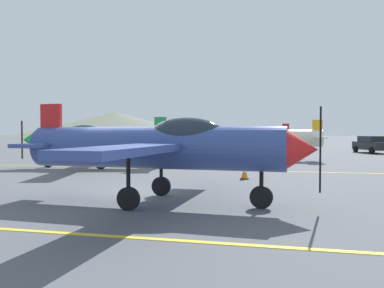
# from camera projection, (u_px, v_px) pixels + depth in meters

# --- Properties ---
(ground_plane) EXTENTS (400.00, 400.00, 0.00)m
(ground_plane) POSITION_uv_depth(u_px,v_px,m) (132.00, 195.00, 12.30)
(ground_plane) COLOR #54565B
(apron_line_near) EXTENTS (80.00, 0.16, 0.01)m
(apron_line_near) POSITION_uv_depth(u_px,v_px,m) (46.00, 232.00, 7.78)
(apron_line_near) COLOR yellow
(apron_line_near) RESTS_ON ground_plane
(apron_line_far) EXTENTS (80.00, 0.16, 0.01)m
(apron_line_far) POSITION_uv_depth(u_px,v_px,m) (193.00, 169.00, 20.73)
(apron_line_far) COLOR yellow
(apron_line_far) RESTS_ON ground_plane
(airplane_near) EXTENTS (8.31, 9.57, 2.87)m
(airplane_near) POSITION_uv_depth(u_px,v_px,m) (164.00, 146.00, 10.87)
(airplane_near) COLOR #33478C
(airplane_near) RESTS_ON ground_plane
(airplane_mid) EXTENTS (8.39, 9.52, 2.87)m
(airplane_mid) POSITION_uv_depth(u_px,v_px,m) (96.00, 139.00, 22.05)
(airplane_mid) COLOR silver
(airplane_mid) RESTS_ON ground_plane
(airplane_far) EXTENTS (8.36, 9.60, 2.87)m
(airplane_far) POSITION_uv_depth(u_px,v_px,m) (264.00, 138.00, 27.43)
(airplane_far) COLOR silver
(airplane_far) RESTS_ON ground_plane
(airplane_back) EXTENTS (8.28, 9.55, 2.87)m
(airplane_back) POSITION_uv_depth(u_px,v_px,m) (249.00, 136.00, 40.38)
(airplane_back) COLOR #33478C
(airplane_back) RESTS_ON ground_plane
(car_sedan) EXTENTS (3.08, 4.65, 1.62)m
(car_sedan) POSITION_uv_depth(u_px,v_px,m) (372.00, 144.00, 37.05)
(car_sedan) COLOR black
(car_sedan) RESTS_ON ground_plane
(traffic_cone_front) EXTENTS (0.36, 0.36, 0.59)m
(traffic_cone_front) POSITION_uv_depth(u_px,v_px,m) (245.00, 172.00, 16.54)
(traffic_cone_front) COLOR black
(traffic_cone_front) RESTS_ON ground_plane
(hill_left) EXTENTS (85.80, 85.80, 10.68)m
(hill_left) POSITION_uv_depth(u_px,v_px,m) (114.00, 124.00, 168.21)
(hill_left) COLOR slate
(hill_left) RESTS_ON ground_plane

